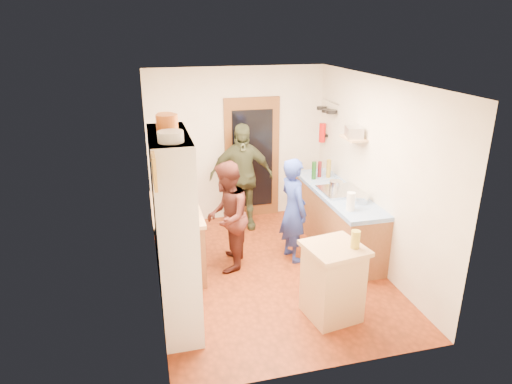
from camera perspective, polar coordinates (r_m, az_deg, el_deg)
name	(u,v)px	position (r m, az deg, el deg)	size (l,w,h in m)	color
floor	(269,271)	(6.47, 1.61, -9.84)	(3.00, 4.00, 0.02)	maroon
ceiling	(271,79)	(5.63, 1.88, 13.90)	(3.00, 4.00, 0.02)	silver
wall_back	(237,145)	(7.79, -2.36, 5.90)	(3.00, 0.02, 2.60)	beige
wall_front	(331,254)	(4.18, 9.40, -7.61)	(3.00, 0.02, 2.60)	beige
wall_left	(151,193)	(5.71, -13.00, -0.07)	(0.02, 4.00, 2.60)	beige
wall_right	(375,174)	(6.48, 14.68, 2.24)	(0.02, 4.00, 2.60)	beige
door_frame	(252,159)	(7.87, -0.49, 4.18)	(0.95, 0.06, 2.10)	brown
door_glass	(253,159)	(7.84, -0.43, 4.12)	(0.70, 0.02, 1.70)	black
hutch_body	(175,233)	(5.05, -10.10, -5.06)	(0.40, 1.20, 2.20)	white
hutch_top_shelf	(168,136)	(4.70, -10.90, 6.93)	(0.40, 1.14, 0.04)	white
plate_stack	(171,137)	(4.34, -10.63, 6.82)	(0.24, 0.24, 0.10)	white
orange_pot_a	(167,123)	(4.76, -11.07, 8.43)	(0.22, 0.22, 0.18)	orange
orange_pot_b	(166,120)	(4.99, -11.25, 8.81)	(0.17, 0.17, 0.15)	orange
left_counter_base	(177,239)	(6.47, -9.79, -5.75)	(0.60, 1.40, 0.85)	brown
left_counter_top	(175,209)	(6.29, -10.03, -2.07)	(0.64, 1.44, 0.05)	tan
toaster	(182,213)	(5.80, -9.20, -2.67)	(0.26, 0.17, 0.20)	white
kettle	(172,204)	(6.13, -10.46, -1.52)	(0.16, 0.16, 0.18)	white
orange_bowl	(180,198)	(6.44, -9.50, -0.78)	(0.22, 0.22, 0.10)	orange
chopping_board	(173,191)	(6.85, -10.32, 0.12)	(0.30, 0.22, 0.03)	tan
right_counter_base	(336,220)	(7.07, 9.93, -3.48)	(0.60, 2.20, 0.84)	brown
right_counter_top	(338,193)	(6.91, 10.15, -0.07)	(0.62, 2.22, 0.06)	blue
hob	(340,191)	(6.82, 10.45, 0.10)	(0.55, 0.58, 0.04)	silver
pot_on_hob	(336,185)	(6.81, 9.96, 0.85)	(0.19, 0.19, 0.13)	silver
bottle_a	(314,170)	(7.31, 7.26, 2.70)	(0.07, 0.07, 0.29)	#143F14
bottle_b	(320,169)	(7.44, 7.96, 2.84)	(0.06, 0.06, 0.26)	#591419
bottle_c	(329,168)	(7.43, 9.06, 2.92)	(0.07, 0.07, 0.30)	olive
paper_towel	(351,201)	(6.17, 11.76, -1.17)	(0.11, 0.11, 0.25)	white
mixing_bowl	(359,198)	(6.51, 12.73, -0.74)	(0.28, 0.28, 0.11)	silver
island_base	(332,283)	(5.42, 9.53, -11.21)	(0.55, 0.55, 0.86)	tan
island_top	(335,248)	(5.20, 9.82, -6.93)	(0.62, 0.62, 0.05)	tan
cutting_board	(329,246)	(5.21, 9.07, -6.72)	(0.35, 0.28, 0.02)	white
oil_jar	(355,239)	(5.15, 12.32, -5.81)	(0.10, 0.10, 0.20)	#AD9E2D
pan_rail	(331,102)	(7.62, 9.35, 11.09)	(0.02, 0.02, 0.65)	silver
pan_hang_a	(331,112)	(7.46, 9.40, 9.88)	(0.18, 0.18, 0.05)	black
pan_hang_b	(326,111)	(7.64, 8.79, 10.01)	(0.16, 0.16, 0.05)	black
pan_hang_c	(322,108)	(7.82, 8.23, 10.35)	(0.17, 0.17, 0.05)	black
wall_shelf	(354,138)	(6.69, 12.10, 6.59)	(0.26, 0.42, 0.03)	tan
radio	(354,132)	(6.67, 12.16, 7.34)	(0.22, 0.30, 0.15)	silver
ext_bracket	(325,135)	(7.90, 8.67, 7.01)	(0.06, 0.10, 0.04)	black
fire_extinguisher	(322,133)	(7.86, 8.28, 7.35)	(0.11, 0.11, 0.32)	red
picture_frame	(154,171)	(4.00, -12.58, 2.53)	(0.03, 0.25, 0.30)	gold
person_hob	(296,210)	(6.47, 5.01, -2.28)	(0.55, 0.36, 1.52)	#243797
person_left	(229,216)	(6.25, -3.36, -3.00)	(0.75, 0.58, 1.54)	#431D17
person_back	(242,177)	(7.44, -1.74, 1.91)	(1.04, 0.43, 1.77)	#323721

